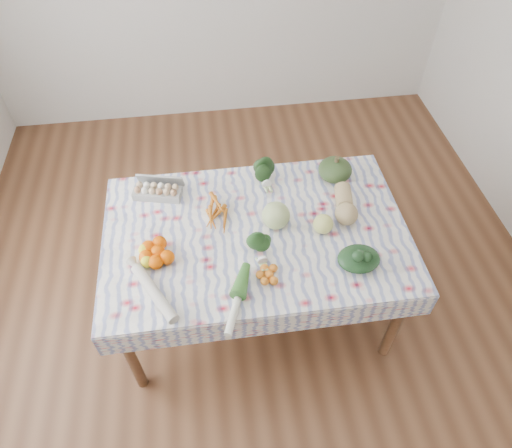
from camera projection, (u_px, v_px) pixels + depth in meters
name	position (u px, v px, depth m)	size (l,w,h in m)	color
ground	(256.00, 304.00, 3.06)	(4.50, 4.50, 0.00)	#57331E
dining_table	(256.00, 241.00, 2.55)	(1.60, 1.00, 0.75)	brown
tablecloth	(256.00, 232.00, 2.49)	(1.66, 1.06, 0.01)	white
egg_carton	(157.00, 192.00, 2.64)	(0.28, 0.11, 0.07)	#9E9E99
carrot_bunch	(218.00, 214.00, 2.55)	(0.21, 0.19, 0.04)	#C56818
kale_bunch	(265.00, 175.00, 2.69)	(0.15, 0.13, 0.13)	#193514
kabocha_squash	(335.00, 170.00, 2.72)	(0.20, 0.20, 0.13)	#314821
cabbage	(276.00, 216.00, 2.46)	(0.15, 0.15, 0.15)	#ADC177
butternut_squash	(345.00, 203.00, 2.54)	(0.13, 0.27, 0.13)	tan
orange_cluster	(158.00, 252.00, 2.34)	(0.24, 0.24, 0.08)	#E95400
broccoli	(260.00, 252.00, 2.33)	(0.13, 0.13, 0.10)	#224D1D
mandarin_cluster	(269.00, 274.00, 2.27)	(0.15, 0.15, 0.05)	orange
grapefruit	(323.00, 224.00, 2.45)	(0.11, 0.11, 0.11)	#E0E473
spinach_bag	(359.00, 259.00, 2.31)	(0.22, 0.18, 0.10)	black
daikon	(154.00, 293.00, 2.20)	(0.06, 0.06, 0.39)	beige
leek	(237.00, 300.00, 2.18)	(0.04, 0.04, 0.37)	silver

